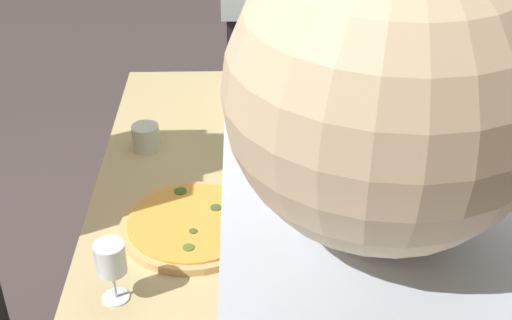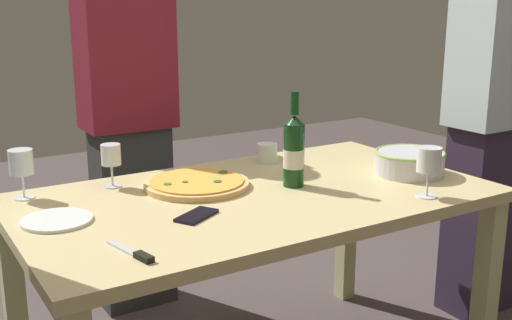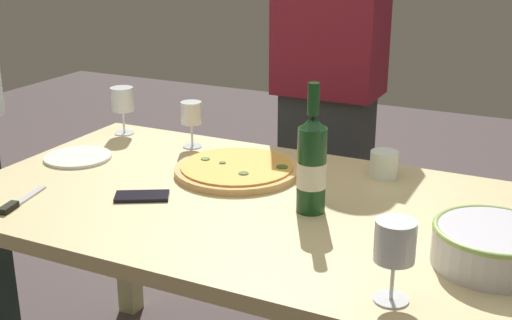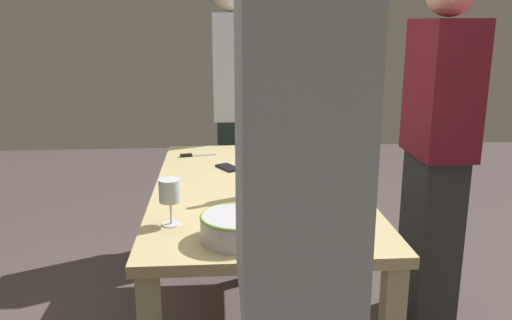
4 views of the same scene
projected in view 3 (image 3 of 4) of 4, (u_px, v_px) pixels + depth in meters
dining_table at (256, 232)px, 1.84m from camera, size 1.60×0.90×0.75m
pizza at (237, 169)px, 2.01m from camera, size 0.37×0.37×0.03m
serving_bowl at (494, 245)px, 1.45m from camera, size 0.26×0.26×0.09m
wine_bottle at (312, 164)px, 1.71m from camera, size 0.08×0.08×0.34m
wine_glass_near_pizza at (122, 101)px, 2.36m from camera, size 0.08×0.08×0.17m
wine_glass_by_bottle at (191, 116)px, 2.22m from camera, size 0.07×0.07×0.15m
wine_glass_far_left at (395, 245)px, 1.29m from camera, size 0.08×0.08×0.17m
cup_amber at (384, 164)px, 1.97m from camera, size 0.08×0.08×0.08m
side_plate at (78, 157)px, 2.14m from camera, size 0.21×0.21×0.01m
cell_phone at (142, 196)px, 1.83m from camera, size 0.16×0.13×0.01m
pizza_knife at (17, 203)px, 1.78m from camera, size 0.06×0.20×0.02m
person_guest_left at (329, 85)px, 2.57m from camera, size 0.39×0.24×1.71m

